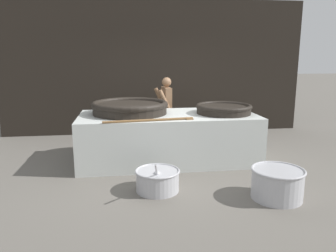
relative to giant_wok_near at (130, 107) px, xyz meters
name	(u,v)px	position (x,y,z in m)	size (l,w,h in m)	color
ground_plane	(168,160)	(0.69, -0.18, -1.01)	(60.00, 60.00, 0.00)	#666059
back_wall	(155,67)	(0.69, 2.30, 0.66)	(7.62, 0.24, 3.33)	black
hearth_platform	(168,138)	(0.69, -0.18, -0.57)	(3.25, 1.46, 0.89)	silver
giant_wok_near	(130,107)	(0.00, 0.00, 0.00)	(1.43, 1.43, 0.23)	black
giant_wok_far	(224,109)	(1.74, -0.23, -0.03)	(1.04, 1.04, 0.17)	black
stirring_paddle	(153,120)	(0.35, -0.80, -0.10)	(1.52, 0.25, 0.04)	brown
cook	(166,108)	(0.82, 1.04, -0.20)	(0.37, 0.56, 1.49)	#8C6647
prep_bowl_vegetables	(158,179)	(0.35, -1.60, -0.83)	(0.66, 0.85, 0.58)	#B7B7BC
prep_bowl_meat	(277,182)	(1.96, -2.08, -0.77)	(0.73, 0.73, 0.43)	#B7B7BC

